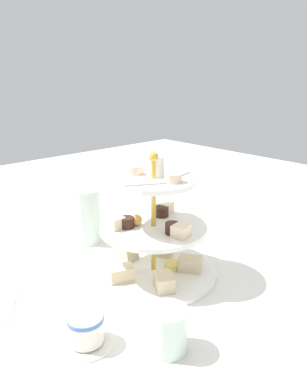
# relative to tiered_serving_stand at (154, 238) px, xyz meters

# --- Properties ---
(ground_plane) EXTENTS (2.40, 2.40, 0.00)m
(ground_plane) POSITION_rel_tiered_serving_stand_xyz_m (-0.00, -0.00, -0.08)
(ground_plane) COLOR silver
(tiered_serving_stand) EXTENTS (0.27, 0.27, 0.27)m
(tiered_serving_stand) POSITION_rel_tiered_serving_stand_xyz_m (0.00, 0.00, 0.00)
(tiered_serving_stand) COLOR white
(tiered_serving_stand) RESTS_ON ground_plane
(water_glass_tall_right) EXTENTS (0.07, 0.07, 0.14)m
(water_glass_tall_right) POSITION_rel_tiered_serving_stand_xyz_m (-0.01, 0.23, -0.01)
(water_glass_tall_right) COLOR silver
(water_glass_tall_right) RESTS_ON ground_plane
(water_glass_short_left) EXTENTS (0.06, 0.06, 0.07)m
(water_glass_short_left) POSITION_rel_tiered_serving_stand_xyz_m (-0.14, -0.19, -0.05)
(water_glass_short_left) COLOR silver
(water_glass_short_left) RESTS_ON ground_plane
(teacup_with_saucer) EXTENTS (0.09, 0.09, 0.05)m
(teacup_with_saucer) POSITION_rel_tiered_serving_stand_xyz_m (-0.23, -0.09, -0.06)
(teacup_with_saucer) COLOR white
(teacup_with_saucer) RESTS_ON ground_plane
(butter_knife_left) EXTENTS (0.08, 0.16, 0.00)m
(butter_knife_left) POSITION_rel_tiered_serving_stand_xyz_m (0.28, 0.06, -0.08)
(butter_knife_left) COLOR silver
(butter_knife_left) RESTS_ON ground_plane
(butter_knife_right) EXTENTS (0.11, 0.15, 0.00)m
(butter_knife_right) POSITION_rel_tiered_serving_stand_xyz_m (-0.26, 0.12, -0.08)
(butter_knife_right) COLOR silver
(butter_knife_right) RESTS_ON ground_plane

